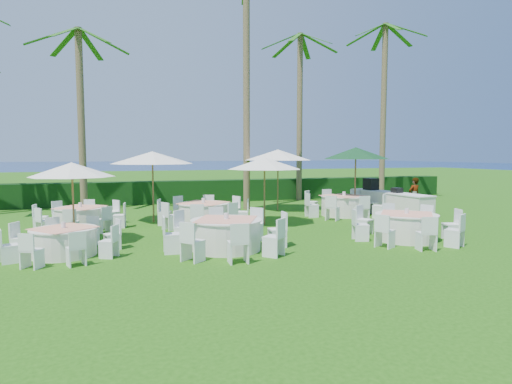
% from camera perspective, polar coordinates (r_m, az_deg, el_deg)
% --- Properties ---
extents(ground, '(120.00, 120.00, 0.00)m').
position_cam_1_polar(ground, '(12.09, -3.33, -7.56)').
color(ground, '#1E4F0D').
rests_on(ground, ground).
extents(hedge, '(34.00, 1.00, 1.20)m').
position_cam_1_polar(hedge, '(23.69, -10.75, 0.02)').
color(hedge, black).
rests_on(hedge, ground).
extents(ocean, '(260.00, 260.00, 0.00)m').
position_cam_1_polar(ocean, '(113.48, -16.59, 3.50)').
color(ocean, navy).
rests_on(ocean, ground).
extents(banquet_table_a, '(2.86, 2.86, 0.89)m').
position_cam_1_polar(banquet_table_a, '(12.25, -24.22, -5.99)').
color(banquet_table_a, silver).
rests_on(banquet_table_a, ground).
extents(banquet_table_b, '(3.43, 3.43, 1.03)m').
position_cam_1_polar(banquet_table_b, '(11.87, -3.98, -5.56)').
color(banquet_table_b, silver).
rests_on(banquet_table_b, ground).
extents(banquet_table_c, '(3.27, 3.27, 0.99)m').
position_cam_1_polar(banquet_table_c, '(13.96, 19.39, -4.31)').
color(banquet_table_c, silver).
rests_on(banquet_table_c, ground).
extents(banquet_table_d, '(3.09, 3.09, 0.93)m').
position_cam_1_polar(banquet_table_d, '(16.40, -22.34, -3.14)').
color(banquet_table_d, silver).
rests_on(banquet_table_d, ground).
extents(banquet_table_e, '(3.32, 3.32, 1.01)m').
position_cam_1_polar(banquet_table_e, '(16.06, -7.01, -2.83)').
color(banquet_table_e, silver).
rests_on(banquet_table_e, ground).
extents(banquet_table_f, '(3.47, 3.47, 1.04)m').
position_cam_1_polar(banquet_table_f, '(18.80, 11.63, -1.71)').
color(banquet_table_f, silver).
rests_on(banquet_table_f, ground).
extents(umbrella_a, '(2.38, 2.38, 2.40)m').
position_cam_1_polar(umbrella_a, '(13.43, -23.34, 2.74)').
color(umbrella_a, brown).
rests_on(umbrella_a, ground).
extents(umbrella_b, '(2.82, 2.82, 2.52)m').
position_cam_1_polar(umbrella_b, '(15.89, 1.14, 3.84)').
color(umbrella_b, brown).
rests_on(umbrella_b, ground).
extents(umbrella_c, '(3.12, 3.12, 2.75)m').
position_cam_1_polar(umbrella_c, '(16.92, -13.65, 4.47)').
color(umbrella_c, brown).
rests_on(umbrella_c, ground).
extents(umbrella_d, '(3.23, 3.23, 2.86)m').
position_cam_1_polar(umbrella_d, '(20.03, 2.94, 4.96)').
color(umbrella_d, brown).
rests_on(umbrella_d, ground).
extents(umbrella_green, '(2.88, 2.88, 2.94)m').
position_cam_1_polar(umbrella_green, '(19.14, 13.16, 5.06)').
color(umbrella_green, brown).
rests_on(umbrella_green, ground).
extents(buffet_table, '(1.35, 4.39, 1.54)m').
position_cam_1_polar(buffet_table, '(19.56, 17.30, -1.34)').
color(buffet_table, silver).
rests_on(buffet_table, ground).
extents(staff_person, '(0.64, 0.48, 1.61)m').
position_cam_1_polar(staff_person, '(20.20, 20.33, -0.47)').
color(staff_person, gray).
rests_on(staff_person, ground).
extents(palm_b, '(4.40, 4.14, 8.30)m').
position_cam_1_polar(palm_b, '(21.27, -22.31, 9.97)').
color(palm_b, brown).
rests_on(palm_b, ground).
extents(palm_c, '(4.30, 4.34, 11.27)m').
position_cam_1_polar(palm_c, '(20.76, -1.28, 14.69)').
color(palm_c, brown).
rests_on(palm_c, ground).
extents(palm_d, '(4.40, 4.16, 9.41)m').
position_cam_1_polar(palm_d, '(24.82, 5.84, 10.87)').
color(palm_d, brown).
rests_on(palm_d, ground).
extents(palm_e, '(4.33, 4.31, 9.93)m').
position_cam_1_polar(palm_e, '(25.68, 16.65, 11.08)').
color(palm_e, brown).
rests_on(palm_e, ground).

